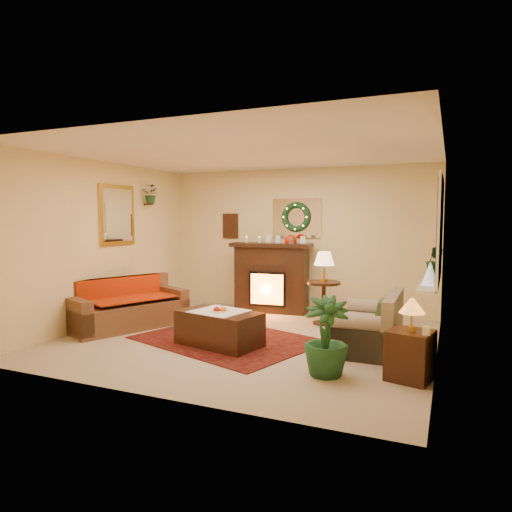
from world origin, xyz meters
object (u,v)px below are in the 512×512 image
at_px(fireplace, 272,282).
at_px(coffee_table, 219,330).
at_px(sofa, 128,300).
at_px(loveseat, 369,317).
at_px(end_table_square, 410,355).
at_px(side_table_round, 323,304).

xyz_separation_m(fireplace, coffee_table, (0.17, -2.35, -0.34)).
xyz_separation_m(sofa, coffee_table, (1.78, -0.34, -0.22)).
relative_size(loveseat, end_table_square, 2.43).
bearing_deg(side_table_round, coffee_table, -118.37).
bearing_deg(sofa, fireplace, 74.95).
relative_size(side_table_round, end_table_square, 1.31).
distance_m(fireplace, end_table_square, 3.76).
height_order(sofa, end_table_square, sofa).
xyz_separation_m(side_table_round, coffee_table, (-0.95, -1.77, -0.11)).
xyz_separation_m(fireplace, side_table_round, (1.12, -0.58, -0.23)).
distance_m(sofa, coffee_table, 1.83).
relative_size(fireplace, loveseat, 1.01).
bearing_deg(end_table_square, sofa, 170.73).
height_order(sofa, loveseat, sofa).
xyz_separation_m(sofa, fireplace, (1.62, 2.00, 0.12)).
relative_size(fireplace, end_table_square, 2.46).
bearing_deg(loveseat, end_table_square, -59.48).
xyz_separation_m(side_table_round, end_table_square, (1.50, -2.11, -0.05)).
xyz_separation_m(loveseat, coffee_table, (-1.86, -0.64, -0.21)).
height_order(end_table_square, coffee_table, end_table_square).
relative_size(sofa, side_table_round, 2.57).
bearing_deg(loveseat, coffee_table, -161.53).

